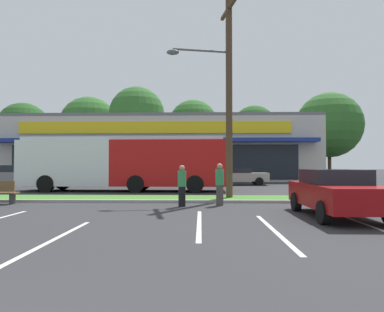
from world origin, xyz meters
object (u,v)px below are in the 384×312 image
Objects in this scene: car_0 at (14,175)px; pedestrian_by_pole at (220,184)px; car_1 at (336,192)px; car_2 at (240,176)px; pedestrian_near_bench at (182,186)px; utility_pole at (226,89)px; city_bus at (125,162)px.

car_0 is 20.67m from pedestrian_by_pole.
pedestrian_by_pole is at bearing -40.75° from car_0.
car_2 is at bearing -176.43° from car_1.
car_1 is 5.48m from pedestrian_near_bench.
car_0 is 2.85× the size of pedestrian_by_pole.
pedestrian_by_pole is (-0.41, -2.17, -4.22)m from utility_pole.
utility_pole reaches higher than pedestrian_near_bench.
pedestrian_near_bench is at bearing 118.17° from city_bus.
utility_pole is at bearing -148.87° from car_1.
pedestrian_near_bench is (14.19, -13.87, 0.00)m from car_0.
car_0 is 2.98× the size of pedestrian_near_bench.
car_0 is 25.12m from car_1.
pedestrian_near_bench reaches higher than car_2.
city_bus is 7.86× the size of pedestrian_near_bench.
city_bus is (-5.80, 5.13, -3.29)m from utility_pole.
pedestrian_near_bench is 0.96× the size of pedestrian_by_pole.
car_1 is (8.82, -10.14, -1.01)m from city_bus.
pedestrian_by_pole reaches higher than car_0.
car_2 is (1.98, 11.71, -4.33)m from utility_pole.
car_1 is 1.02× the size of car_2.
utility_pole is 1.99× the size of car_0.
city_bus is 10.24m from car_2.
car_1 is (3.02, -5.01, -4.30)m from utility_pole.
car_1 is 16.75m from car_2.
utility_pole is 2.24× the size of car_2.
car_1 is at bearing -86.43° from car_2.
city_bus reaches higher than car_1.
pedestrian_by_pole reaches higher than car_2.
city_bus reaches higher than car_0.
utility_pole reaches higher than car_2.
utility_pole is at bearing -35.18° from car_0.
city_bus is 8.68m from pedestrian_near_bench.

